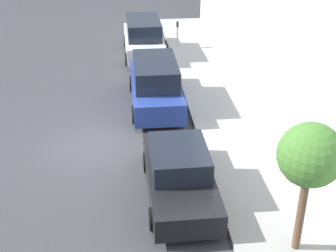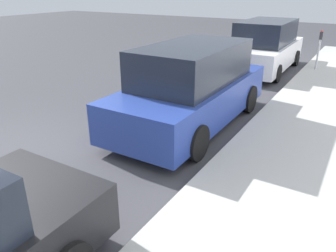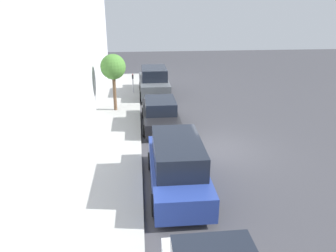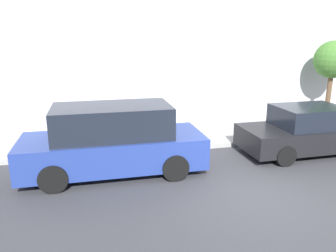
{
  "view_description": "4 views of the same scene",
  "coord_description": "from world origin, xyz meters",
  "views": [
    {
      "loc": [
        0.99,
        -14.25,
        8.11
      ],
      "look_at": [
        2.36,
        -0.72,
        1.0
      ],
      "focal_mm": 50.0,
      "sensor_mm": 36.0,
      "label": 1
    },
    {
      "loc": [
        5.58,
        -3.46,
        3.08
      ],
      "look_at": [
        3.04,
        0.69,
        1.0
      ],
      "focal_mm": 35.0,
      "sensor_mm": 36.0,
      "label": 2
    },
    {
      "loc": [
        3.5,
        13.43,
        6.52
      ],
      "look_at": [
        2.24,
        -0.61,
        1.0
      ],
      "focal_mm": 35.0,
      "sensor_mm": 36.0,
      "label": 3
    },
    {
      "loc": [
        -6.36,
        3.58,
        3.66
      ],
      "look_at": [
        3.1,
        1.36,
        1.0
      ],
      "focal_mm": 35.0,
      "sensor_mm": 36.0,
      "label": 4
    }
  ],
  "objects": [
    {
      "name": "ground_plane",
      "position": [
        0.0,
        0.0,
        0.0
      ],
      "size": [
        60.0,
        60.0,
        0.0
      ],
      "primitive_type": "plane",
      "color": "#38383D"
    },
    {
      "name": "parking_meter_far",
      "position": [
        3.95,
        10.04,
        1.04
      ],
      "size": [
        0.11,
        0.15,
        1.45
      ],
      "color": "#ADADB2",
      "rests_on": "sidewalk"
    },
    {
      "name": "sidewalk",
      "position": [
        4.84,
        0.0,
        0.07
      ],
      "size": [
        2.68,
        32.0,
        0.15
      ],
      "color": "#9E9E99",
      "rests_on": "ground_plane"
    },
    {
      "name": "parked_minivan_third",
      "position": [
        2.24,
        3.1,
        0.92
      ],
      "size": [
        2.02,
        4.9,
        1.9
      ],
      "color": "navy",
      "rests_on": "ground_plane"
    },
    {
      "name": "parked_minivan_fourth",
      "position": [
        2.11,
        9.44,
        0.92
      ],
      "size": [
        2.02,
        4.93,
        1.9
      ],
      "color": "silver",
      "rests_on": "ground_plane"
    }
  ]
}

